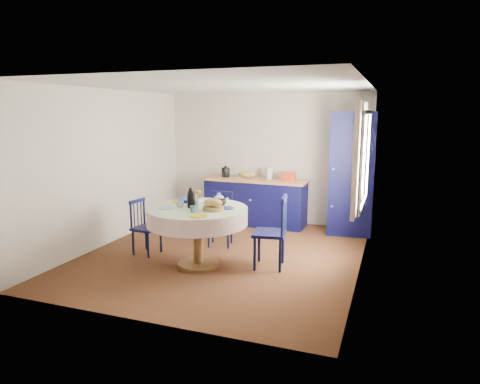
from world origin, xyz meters
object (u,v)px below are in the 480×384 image
(mug_b, at_px, (193,209))
(pantry_cabinet, at_px, (351,174))
(mug_c, at_px, (222,202))
(mug_d, at_px, (195,199))
(cobalt_bowl, at_px, (188,201))
(dining_table, at_px, (198,217))
(kitchen_counter, at_px, (255,201))
(chair_right, at_px, (273,231))
(chair_left, at_px, (145,226))
(chair_far, at_px, (221,218))
(mug_a, at_px, (180,204))

(mug_b, bearing_deg, pantry_cabinet, 57.29)
(pantry_cabinet, distance_m, mug_c, 2.68)
(mug_d, relative_size, cobalt_bowl, 0.41)
(cobalt_bowl, bearing_deg, mug_c, -2.51)
(dining_table, xyz_separation_m, mug_d, (-0.19, 0.30, 0.17))
(kitchen_counter, xyz_separation_m, mug_c, (0.23, -2.24, 0.43))
(pantry_cabinet, distance_m, dining_table, 3.04)
(kitchen_counter, height_order, pantry_cabinet, pantry_cabinet)
(chair_right, distance_m, mug_c, 0.81)
(chair_left, xyz_separation_m, chair_right, (1.99, 0.09, 0.09))
(dining_table, xyz_separation_m, cobalt_bowl, (-0.28, 0.26, 0.16))
(mug_c, bearing_deg, chair_far, 114.19)
(pantry_cabinet, distance_m, mug_d, 2.92)
(pantry_cabinet, distance_m, mug_a, 3.21)
(mug_a, relative_size, mug_c, 0.93)
(dining_table, distance_m, chair_left, 1.08)
(kitchen_counter, bearing_deg, mug_c, -82.22)
(kitchen_counter, relative_size, dining_table, 1.44)
(mug_b, bearing_deg, dining_table, 103.09)
(dining_table, distance_m, chair_far, 1.07)
(pantry_cabinet, xyz_separation_m, chair_left, (-2.81, -2.20, -0.65))
(pantry_cabinet, relative_size, chair_far, 2.48)
(dining_table, distance_m, mug_b, 0.33)
(kitchen_counter, distance_m, cobalt_bowl, 2.28)
(chair_far, bearing_deg, mug_b, -93.38)
(chair_left, distance_m, chair_right, 2.00)
(chair_far, bearing_deg, cobalt_bowl, -114.43)
(pantry_cabinet, xyz_separation_m, cobalt_bowl, (-2.08, -2.17, -0.20))
(dining_table, relative_size, chair_left, 1.66)
(pantry_cabinet, relative_size, mug_b, 23.67)
(chair_left, bearing_deg, cobalt_bowl, -80.50)
(chair_left, xyz_separation_m, mug_a, (0.75, -0.27, 0.46))
(cobalt_bowl, bearing_deg, chair_left, -177.34)
(mug_c, bearing_deg, cobalt_bowl, 177.49)
(kitchen_counter, distance_m, chair_left, 2.48)
(chair_far, relative_size, mug_d, 8.81)
(chair_right, bearing_deg, kitchen_counter, -164.37)
(pantry_cabinet, distance_m, chair_right, 2.33)
(mug_b, bearing_deg, mug_d, 113.97)
(pantry_cabinet, height_order, mug_b, pantry_cabinet)
(mug_b, bearing_deg, kitchen_counter, 90.62)
(chair_right, height_order, mug_d, chair_right)
(pantry_cabinet, bearing_deg, mug_d, -138.90)
(mug_a, xyz_separation_m, mug_b, (0.32, -0.24, -0.00))
(chair_left, xyz_separation_m, mug_b, (1.07, -0.50, 0.46))
(cobalt_bowl, bearing_deg, chair_far, 75.65)
(cobalt_bowl, bearing_deg, chair_right, 2.59)
(chair_left, height_order, mug_d, mug_d)
(chair_right, height_order, mug_b, chair_right)
(chair_far, height_order, mug_a, mug_a)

